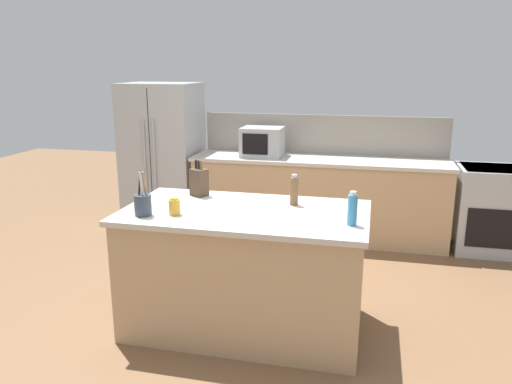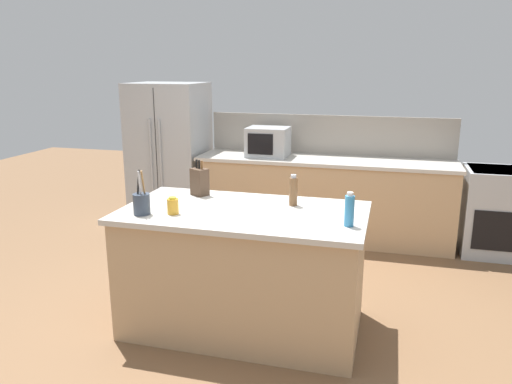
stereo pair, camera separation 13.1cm
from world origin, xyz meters
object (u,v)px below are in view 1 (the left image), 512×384
object	(u,v)px
honey_jar	(175,207)
pepper_grinder	(294,191)
range_oven	(493,209)
spice_jar_paprika	(138,206)
dish_soap_bottle	(352,209)
microwave	(262,142)
utensil_crock	(143,204)
refrigerator	(163,156)
knife_block	(199,182)

from	to	relation	value
honey_jar	pepper_grinder	xyz separation A→B (m)	(0.78, 0.45, 0.05)
range_oven	spice_jar_paprika	bearing A→B (deg)	-140.22
range_oven	dish_soap_bottle	xyz separation A→B (m)	(-1.40, -2.37, 0.58)
range_oven	microwave	size ratio (longest dim) A/B	1.96
microwave	utensil_crock	distance (m)	2.51
spice_jar_paprika	honey_jar	size ratio (longest dim) A/B	0.79
microwave	refrigerator	bearing A→B (deg)	177.68
dish_soap_bottle	microwave	bearing A→B (deg)	115.73
refrigerator	utensil_crock	bearing A→B (deg)	-69.17
refrigerator	knife_block	size ratio (longest dim) A/B	6.08
knife_block	spice_jar_paprika	distance (m)	0.62
range_oven	honey_jar	size ratio (longest dim) A/B	7.32
honey_jar	dish_soap_bottle	bearing A→B (deg)	2.51
knife_block	dish_soap_bottle	distance (m)	1.34
range_oven	utensil_crock	bearing A→B (deg)	-138.78
range_oven	spice_jar_paprika	size ratio (longest dim) A/B	9.25
utensil_crock	spice_jar_paprika	world-z (taller)	utensil_crock
honey_jar	pepper_grinder	bearing A→B (deg)	29.77
range_oven	microwave	world-z (taller)	microwave
dish_soap_bottle	spice_jar_paprika	size ratio (longest dim) A/B	2.32
microwave	honey_jar	world-z (taller)	microwave
refrigerator	dish_soap_bottle	xyz separation A→B (m)	(2.41, -2.42, 0.17)
refrigerator	dish_soap_bottle	bearing A→B (deg)	-45.11
range_oven	pepper_grinder	size ratio (longest dim) A/B	3.87
refrigerator	dish_soap_bottle	size ratio (longest dim) A/B	7.64
microwave	honey_jar	xyz separation A→B (m)	(-0.09, -2.42, -0.11)
spice_jar_paprika	honey_jar	bearing A→B (deg)	0.75
spice_jar_paprika	utensil_crock	bearing A→B (deg)	-39.82
microwave	honey_jar	bearing A→B (deg)	-92.21
microwave	spice_jar_paprika	size ratio (longest dim) A/B	4.73
utensil_crock	dish_soap_bottle	distance (m)	1.45
utensil_crock	dish_soap_bottle	size ratio (longest dim) A/B	1.39
range_oven	spice_jar_paprika	distance (m)	3.83
dish_soap_bottle	honey_jar	bearing A→B (deg)	-177.49
microwave	spice_jar_paprika	world-z (taller)	microwave
microwave	range_oven	bearing A→B (deg)	-0.00
utensil_crock	refrigerator	bearing A→B (deg)	110.83
range_oven	honey_jar	xyz separation A→B (m)	(-2.63, -2.42, 0.53)
microwave	pepper_grinder	xyz separation A→B (m)	(0.69, -1.98, -0.06)
refrigerator	knife_block	xyz separation A→B (m)	(1.17, -1.93, 0.17)
range_oven	refrigerator	bearing A→B (deg)	179.23
microwave	knife_block	xyz separation A→B (m)	(-0.10, -1.88, -0.05)
microwave	pepper_grinder	size ratio (longest dim) A/B	1.98
utensil_crock	dish_soap_bottle	world-z (taller)	utensil_crock
knife_block	honey_jar	xyz separation A→B (m)	(0.01, -0.55, -0.05)
knife_block	spice_jar_paprika	size ratio (longest dim) A/B	2.91
spice_jar_paprika	microwave	bearing A→B (deg)	81.15
dish_soap_bottle	knife_block	bearing A→B (deg)	158.44
utensil_crock	spice_jar_paprika	bearing A→B (deg)	140.18
dish_soap_bottle	pepper_grinder	distance (m)	0.60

